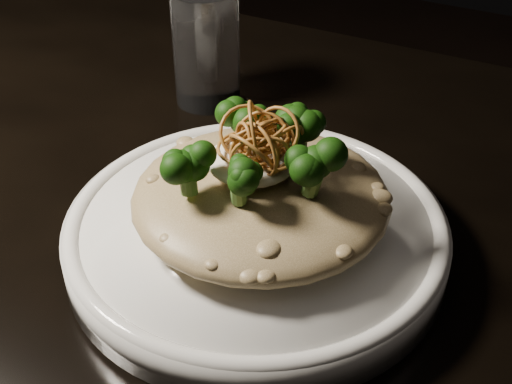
# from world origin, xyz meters

# --- Properties ---
(table) EXTENTS (1.10, 0.80, 0.75)m
(table) POSITION_xyz_m (0.00, 0.00, 0.67)
(table) COLOR black
(table) RESTS_ON ground
(plate) EXTENTS (0.28, 0.28, 0.03)m
(plate) POSITION_xyz_m (0.09, -0.00, 0.76)
(plate) COLOR white
(plate) RESTS_ON table
(risotto) EXTENTS (0.19, 0.19, 0.04)m
(risotto) POSITION_xyz_m (0.10, 0.00, 0.80)
(risotto) COLOR brown
(risotto) RESTS_ON plate
(broccoli) EXTENTS (0.14, 0.14, 0.05)m
(broccoli) POSITION_xyz_m (0.09, -0.00, 0.84)
(broccoli) COLOR black
(broccoli) RESTS_ON risotto
(cheese) EXTENTS (0.06, 0.06, 0.02)m
(cheese) POSITION_xyz_m (0.09, 0.00, 0.83)
(cheese) COLOR white
(cheese) RESTS_ON risotto
(shallots) EXTENTS (0.05, 0.05, 0.03)m
(shallots) POSITION_xyz_m (0.10, -0.00, 0.85)
(shallots) COLOR brown
(shallots) RESTS_ON cheese
(drinking_glass) EXTENTS (0.08, 0.08, 0.11)m
(drinking_glass) POSITION_xyz_m (-0.06, 0.19, 0.81)
(drinking_glass) COLOR silver
(drinking_glass) RESTS_ON table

